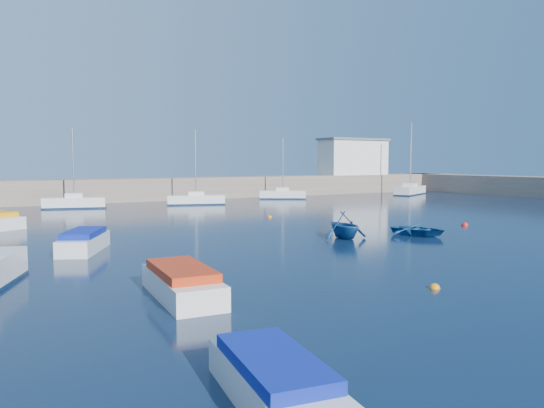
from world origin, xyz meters
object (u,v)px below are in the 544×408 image
dinghy_left (344,225)px  sailboat_5 (74,202)px  sailboat_7 (283,194)px  sailboat_8 (410,190)px  motorboat_1 (84,241)px  dinghy_center (418,230)px  motorboat_0 (182,283)px  motorboat_3 (274,381)px  sailboat_6 (196,199)px  harbor_office (353,158)px

dinghy_left → sailboat_5: bearing=115.7°
sailboat_7 → sailboat_8: sailboat_8 is taller
sailboat_8 → motorboat_1: (-48.02, -25.57, -0.11)m
sailboat_8 → dinghy_center: (-29.06, -29.95, -0.28)m
dinghy_center → motorboat_0: bearing=177.6°
motorboat_0 → motorboat_1: size_ratio=1.05×
sailboat_8 → motorboat_3: 66.09m
dinghy_center → motorboat_1: bearing=143.7°
motorboat_0 → dinghy_center: bearing=25.7°
sailboat_8 → motorboat_0: (-46.98, -36.78, -0.12)m
dinghy_left → dinghy_center: bearing=-8.6°
sailboat_7 → motorboat_0: (-27.29, -38.27, -0.06)m
sailboat_5 → sailboat_8: sailboat_8 is taller
sailboat_6 → sailboat_5: bearing=99.7°
motorboat_3 → dinghy_left: size_ratio=1.40×
sailboat_8 → motorboat_3: sailboat_8 is taller
motorboat_0 → sailboat_5: bearing=90.2°
motorboat_1 → dinghy_left: size_ratio=1.53×
dinghy_center → sailboat_8: bearing=22.6°
harbor_office → dinghy_center: 45.75m
sailboat_5 → motorboat_0: bearing=-168.9°
sailboat_7 → sailboat_8: bearing=-62.0°
sailboat_8 → motorboat_3: (-48.28, -45.13, -0.17)m
sailboat_8 → motorboat_3: bearing=105.3°
motorboat_0 → dinghy_center: 19.17m
harbor_office → motorboat_1: (-44.28, -33.42, -4.59)m
sailboat_5 → dinghy_left: 30.94m
sailboat_8 → sailboat_7: bearing=57.9°
harbor_office → dinghy_left: 47.50m
sailboat_5 → motorboat_1: sailboat_5 is taller
motorboat_1 → dinghy_center: 19.46m
sailboat_7 → harbor_office: bearing=-36.0°
harbor_office → dinghy_left: (-30.07, -36.52, -4.29)m
motorboat_1 → motorboat_3: 19.56m
motorboat_1 → dinghy_center: size_ratio=1.43×
sailboat_6 → sailboat_7: bearing=-59.8°
sailboat_6 → sailboat_7: (12.38, 2.68, 0.01)m
motorboat_3 → dinghy_center: motorboat_3 is taller
sailboat_8 → dinghy_left: bearing=102.5°
motorboat_3 → dinghy_left: dinghy_left is taller
sailboat_6 → sailboat_8: sailboat_8 is taller
motorboat_1 → motorboat_3: size_ratio=1.09×
sailboat_5 → dinghy_center: size_ratio=2.35×
sailboat_6 → motorboat_0: sailboat_6 is taller
harbor_office → motorboat_1: harbor_office is taller
sailboat_6 → sailboat_7: size_ratio=1.06×
sailboat_7 → dinghy_left: bearing=-172.7°
harbor_office → sailboat_7: harbor_office is taller
sailboat_6 → motorboat_1: size_ratio=1.68×
sailboat_7 → motorboat_3: size_ratio=1.72×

